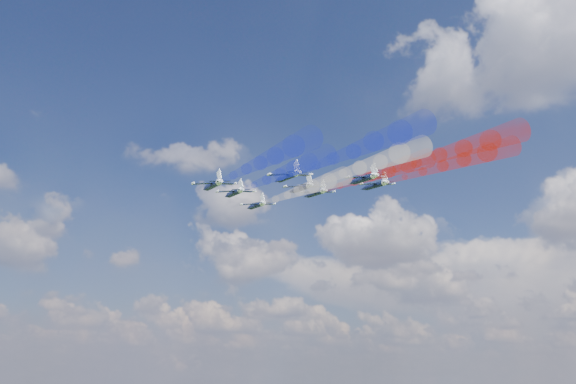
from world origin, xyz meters
The scene contains 16 objects.
jet_lead centered at (-20.64, -5.46, 157.57)m, with size 9.54×11.92×3.18m, color black, non-canonical shape.
trail_lead centered at (1.12, -15.47, 154.88)m, with size 3.97×37.65×3.97m, color white, non-canonical shape.
jet_inner_left centered at (-14.06, -20.42, 156.12)m, with size 9.54×11.92×3.18m, color black, non-canonical shape.
trail_inner_left centered at (7.69, -30.43, 153.43)m, with size 3.97×37.65×3.97m, color #1929D8, non-canonical shape.
jet_inner_right centered at (-4.90, -1.37, 158.79)m, with size 9.54×11.92×3.18m, color black, non-canonical shape.
trail_inner_right centered at (16.85, -11.37, 156.11)m, with size 3.97×37.65×3.97m, color red, non-canonical shape.
jet_outer_left centered at (-7.38, -33.79, 153.35)m, with size 9.54×11.92×3.18m, color black, non-canonical shape.
trail_outer_left centered at (14.37, -43.79, 150.66)m, with size 3.97×37.65×3.97m, color #1929D8, non-canonical shape.
jet_center_third centered at (0.71, -14.39, 155.87)m, with size 9.54×11.92×3.18m, color black, non-canonical shape.
trail_center_third centered at (22.46, -24.39, 153.18)m, with size 3.97×37.65×3.97m, color white, non-canonical shape.
jet_outer_right centered at (9.54, 2.79, 158.97)m, with size 9.54×11.92×3.18m, color black, non-canonical shape.
trail_outer_right centered at (31.30, -7.21, 156.28)m, with size 3.97×37.65×3.97m, color red, non-canonical shape.
jet_rear_left centered at (7.91, -28.07, 153.54)m, with size 9.54×11.92×3.18m, color black, non-canonical shape.
trail_rear_left centered at (29.66, -38.07, 150.85)m, with size 3.97×37.65×3.97m, color #1929D8, non-canonical shape.
jet_rear_right centered at (15.85, -12.52, 155.37)m, with size 9.54×11.92×3.18m, color black, non-canonical shape.
trail_rear_right centered at (37.60, -22.52, 152.68)m, with size 3.97×37.65×3.97m, color red, non-canonical shape.
Camera 1 is at (81.24, -119.12, 114.65)m, focal length 38.77 mm.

